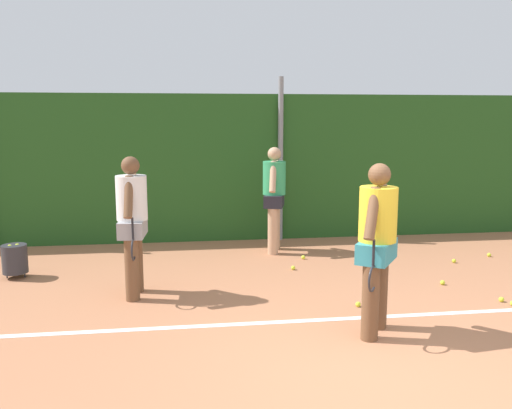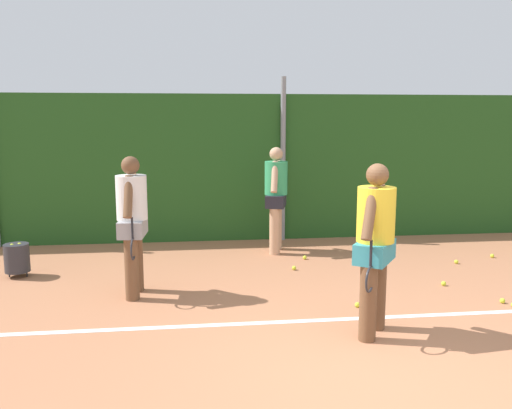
{
  "view_description": "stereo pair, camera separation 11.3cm",
  "coord_description": "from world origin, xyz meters",
  "px_view_note": "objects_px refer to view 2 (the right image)",
  "views": [
    {
      "loc": [
        -1.83,
        -4.39,
        2.34
      ],
      "look_at": [
        -0.86,
        2.72,
        1.17
      ],
      "focal_mm": 37.39,
      "sensor_mm": 36.0,
      "label": 1
    },
    {
      "loc": [
        -1.72,
        -4.41,
        2.34
      ],
      "look_at": [
        -0.86,
        2.72,
        1.17
      ],
      "focal_mm": 37.39,
      "sensor_mm": 36.0,
      "label": 2
    }
  ],
  "objects_px": {
    "tennis_ball_7": "(456,262)",
    "player_midcourt": "(132,219)",
    "tennis_ball_0": "(444,284)",
    "player_foreground_near": "(375,241)",
    "tennis_ball_2": "(305,257)",
    "tennis_ball_4": "(357,305)",
    "ball_hopper": "(17,258)",
    "tennis_ball_9": "(492,256)",
    "player_backcourt_far": "(276,194)",
    "tennis_ball_5": "(502,301)",
    "tennis_ball_12": "(294,268)"
  },
  "relations": [
    {
      "from": "player_foreground_near",
      "to": "player_midcourt",
      "type": "relative_size",
      "value": 1.01
    },
    {
      "from": "player_foreground_near",
      "to": "player_backcourt_far",
      "type": "height_order",
      "value": "player_foreground_near"
    },
    {
      "from": "ball_hopper",
      "to": "tennis_ball_0",
      "type": "xyz_separation_m",
      "value": [
        6.1,
        -1.17,
        -0.26
      ]
    },
    {
      "from": "tennis_ball_7",
      "to": "tennis_ball_9",
      "type": "height_order",
      "value": "same"
    },
    {
      "from": "tennis_ball_5",
      "to": "tennis_ball_7",
      "type": "distance_m",
      "value": 1.87
    },
    {
      "from": "tennis_ball_0",
      "to": "player_backcourt_far",
      "type": "bearing_deg",
      "value": 132.89
    },
    {
      "from": "player_midcourt",
      "to": "tennis_ball_2",
      "type": "distance_m",
      "value": 3.2
    },
    {
      "from": "player_foreground_near",
      "to": "player_midcourt",
      "type": "height_order",
      "value": "player_foreground_near"
    },
    {
      "from": "tennis_ball_4",
      "to": "player_foreground_near",
      "type": "bearing_deg",
      "value": -96.86
    },
    {
      "from": "player_backcourt_far",
      "to": "tennis_ball_12",
      "type": "distance_m",
      "value": 1.55
    },
    {
      "from": "tennis_ball_2",
      "to": "player_backcourt_far",
      "type": "bearing_deg",
      "value": 124.6
    },
    {
      "from": "player_foreground_near",
      "to": "player_backcourt_far",
      "type": "distance_m",
      "value": 3.76
    },
    {
      "from": "player_foreground_near",
      "to": "ball_hopper",
      "type": "height_order",
      "value": "player_foreground_near"
    },
    {
      "from": "tennis_ball_2",
      "to": "tennis_ball_4",
      "type": "distance_m",
      "value": 2.33
    },
    {
      "from": "player_foreground_near",
      "to": "tennis_ball_2",
      "type": "distance_m",
      "value": 3.31
    },
    {
      "from": "tennis_ball_4",
      "to": "tennis_ball_12",
      "type": "bearing_deg",
      "value": 105.32
    },
    {
      "from": "tennis_ball_0",
      "to": "tennis_ball_7",
      "type": "distance_m",
      "value": 1.3
    },
    {
      "from": "player_foreground_near",
      "to": "tennis_ball_9",
      "type": "bearing_deg",
      "value": 168.12
    },
    {
      "from": "tennis_ball_12",
      "to": "tennis_ball_4",
      "type": "bearing_deg",
      "value": -74.68
    },
    {
      "from": "player_midcourt",
      "to": "tennis_ball_12",
      "type": "distance_m",
      "value": 2.7
    },
    {
      "from": "tennis_ball_7",
      "to": "tennis_ball_5",
      "type": "bearing_deg",
      "value": -100.11
    },
    {
      "from": "tennis_ball_9",
      "to": "tennis_ball_4",
      "type": "bearing_deg",
      "value": -145.67
    },
    {
      "from": "tennis_ball_9",
      "to": "player_backcourt_far",
      "type": "bearing_deg",
      "value": 166.57
    },
    {
      "from": "tennis_ball_7",
      "to": "tennis_ball_9",
      "type": "xyz_separation_m",
      "value": [
        0.79,
        0.29,
        0.0
      ]
    },
    {
      "from": "ball_hopper",
      "to": "tennis_ball_12",
      "type": "distance_m",
      "value": 4.17
    },
    {
      "from": "player_midcourt",
      "to": "tennis_ball_12",
      "type": "height_order",
      "value": "player_midcourt"
    },
    {
      "from": "tennis_ball_5",
      "to": "tennis_ball_9",
      "type": "height_order",
      "value": "same"
    },
    {
      "from": "tennis_ball_0",
      "to": "tennis_ball_12",
      "type": "height_order",
      "value": "same"
    },
    {
      "from": "tennis_ball_4",
      "to": "player_backcourt_far",
      "type": "bearing_deg",
      "value": 101.22
    },
    {
      "from": "tennis_ball_7",
      "to": "player_midcourt",
      "type": "bearing_deg",
      "value": -169.26
    },
    {
      "from": "player_foreground_near",
      "to": "tennis_ball_7",
      "type": "relative_size",
      "value": 28.39
    },
    {
      "from": "tennis_ball_0",
      "to": "tennis_ball_7",
      "type": "relative_size",
      "value": 1.0
    },
    {
      "from": "ball_hopper",
      "to": "tennis_ball_7",
      "type": "bearing_deg",
      "value": -0.88
    },
    {
      "from": "tennis_ball_9",
      "to": "tennis_ball_12",
      "type": "xyz_separation_m",
      "value": [
        -3.48,
        -0.33,
        0.0
      ]
    },
    {
      "from": "tennis_ball_0",
      "to": "tennis_ball_4",
      "type": "distance_m",
      "value": 1.63
    },
    {
      "from": "tennis_ball_5",
      "to": "player_backcourt_far",
      "type": "bearing_deg",
      "value": 129.56
    },
    {
      "from": "tennis_ball_0",
      "to": "tennis_ball_5",
      "type": "height_order",
      "value": "same"
    },
    {
      "from": "player_midcourt",
      "to": "tennis_ball_9",
      "type": "height_order",
      "value": "player_midcourt"
    },
    {
      "from": "player_backcourt_far",
      "to": "tennis_ball_7",
      "type": "distance_m",
      "value": 3.18
    },
    {
      "from": "tennis_ball_0",
      "to": "tennis_ball_5",
      "type": "bearing_deg",
      "value": -61.97
    },
    {
      "from": "player_backcourt_far",
      "to": "tennis_ball_7",
      "type": "bearing_deg",
      "value": -96.82
    },
    {
      "from": "player_backcourt_far",
      "to": "tennis_ball_0",
      "type": "height_order",
      "value": "player_backcourt_far"
    },
    {
      "from": "ball_hopper",
      "to": "tennis_ball_9",
      "type": "distance_m",
      "value": 7.64
    },
    {
      "from": "player_backcourt_far",
      "to": "tennis_ball_9",
      "type": "xyz_separation_m",
      "value": [
        3.58,
        -0.85,
        -1.0
      ]
    },
    {
      "from": "ball_hopper",
      "to": "tennis_ball_9",
      "type": "relative_size",
      "value": 7.78
    },
    {
      "from": "tennis_ball_0",
      "to": "tennis_ball_12",
      "type": "relative_size",
      "value": 1.0
    },
    {
      "from": "player_backcourt_far",
      "to": "tennis_ball_0",
      "type": "relative_size",
      "value": 27.94
    },
    {
      "from": "tennis_ball_12",
      "to": "player_backcourt_far",
      "type": "bearing_deg",
      "value": 95.03
    },
    {
      "from": "player_backcourt_far",
      "to": "ball_hopper",
      "type": "distance_m",
      "value": 4.25
    },
    {
      "from": "tennis_ball_5",
      "to": "tennis_ball_12",
      "type": "xyz_separation_m",
      "value": [
        -2.36,
        1.8,
        0.0
      ]
    }
  ]
}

